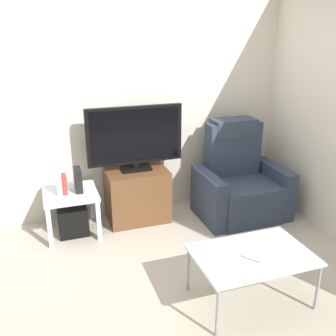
{
  "coord_description": "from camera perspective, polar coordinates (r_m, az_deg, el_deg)",
  "views": [
    {
      "loc": [
        -0.9,
        -2.95,
        2.04
      ],
      "look_at": [
        0.29,
        0.5,
        0.7
      ],
      "focal_mm": 40.51,
      "sensor_mm": 36.0,
      "label": 1
    }
  ],
  "objects": [
    {
      "name": "ground_plane",
      "position": [
        3.69,
        -1.75,
        -13.34
      ],
      "size": [
        6.4,
        6.4,
        0.0
      ],
      "primitive_type": "plane",
      "color": "#B2A899"
    },
    {
      "name": "wall_back",
      "position": [
        4.24,
        -6.57,
        10.0
      ],
      "size": [
        6.4,
        0.06,
        2.6
      ],
      "primitive_type": "cube",
      "color": "beige",
      "rests_on": "ground"
    },
    {
      "name": "tv_stand",
      "position": [
        4.26,
        -4.64,
        -4.02
      ],
      "size": [
        0.67,
        0.47,
        0.59
      ],
      "color": "brown",
      "rests_on": "ground"
    },
    {
      "name": "television",
      "position": [
        4.06,
        -4.98,
        4.68
      ],
      "size": [
        1.04,
        0.2,
        0.7
      ],
      "color": "black",
      "rests_on": "tv_stand"
    },
    {
      "name": "recliner_armchair",
      "position": [
        4.43,
        10.68,
        -2.29
      ],
      "size": [
        0.98,
        0.78,
        1.08
      ],
      "rotation": [
        0.0,
        0.0,
        -0.15
      ],
      "color": "#2D384C",
      "rests_on": "ground"
    },
    {
      "name": "side_table",
      "position": [
        4.05,
        -14.43,
        -4.49
      ],
      "size": [
        0.54,
        0.54,
        0.47
      ],
      "color": "silver",
      "rests_on": "ground"
    },
    {
      "name": "subwoofer_box",
      "position": [
        4.15,
        -14.14,
        -7.54
      ],
      "size": [
        0.3,
        0.3,
        0.3
      ],
      "primitive_type": "cube",
      "color": "black",
      "rests_on": "ground"
    },
    {
      "name": "book_leftmost",
      "position": [
        3.95,
        -16.08,
        -2.22
      ],
      "size": [
        0.05,
        0.13,
        0.24
      ],
      "primitive_type": "cube",
      "color": "white",
      "rests_on": "side_table"
    },
    {
      "name": "book_middle",
      "position": [
        3.96,
        -15.33,
        -2.35
      ],
      "size": [
        0.04,
        0.11,
        0.21
      ],
      "primitive_type": "cube",
      "color": "red",
      "rests_on": "side_table"
    },
    {
      "name": "game_console",
      "position": [
        3.99,
        -13.4,
        -1.72
      ],
      "size": [
        0.07,
        0.2,
        0.24
      ],
      "primitive_type": "cube",
      "color": "black",
      "rests_on": "side_table"
    },
    {
      "name": "coffee_table",
      "position": [
        3.06,
        12.59,
        -12.91
      ],
      "size": [
        0.9,
        0.6,
        0.42
      ],
      "color": "#B2C6C1",
      "rests_on": "ground"
    },
    {
      "name": "cell_phone",
      "position": [
        2.99,
        12.65,
        -13.01
      ],
      "size": [
        0.14,
        0.16,
        0.01
      ],
      "primitive_type": "cube",
      "rotation": [
        0.0,
        0.0,
        0.62
      ],
      "color": "#B7B7BC",
      "rests_on": "coffee_table"
    }
  ]
}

